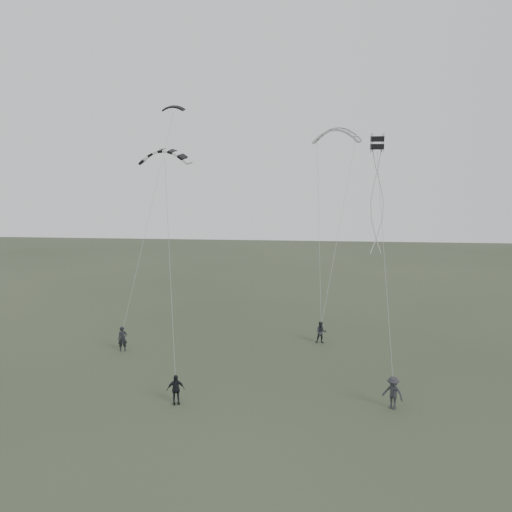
# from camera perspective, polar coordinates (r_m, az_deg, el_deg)

# --- Properties ---
(ground) EXTENTS (140.00, 140.00, 0.00)m
(ground) POSITION_cam_1_polar(r_m,az_deg,el_deg) (28.39, -3.19, -15.00)
(ground) COLOR #323D28
(ground) RESTS_ON ground
(flyer_left) EXTENTS (0.72, 0.62, 1.67)m
(flyer_left) POSITION_cam_1_polar(r_m,az_deg,el_deg) (35.15, -15.00, -9.14)
(flyer_left) COLOR black
(flyer_left) RESTS_ON ground
(flyer_right) EXTENTS (0.80, 0.65, 1.55)m
(flyer_right) POSITION_cam_1_polar(r_m,az_deg,el_deg) (35.86, 7.45, -8.65)
(flyer_right) COLOR #28272D
(flyer_right) RESTS_ON ground
(flyer_center) EXTENTS (0.98, 0.67, 1.54)m
(flyer_center) POSITION_cam_1_polar(r_m,az_deg,el_deg) (26.76, -9.17, -14.82)
(flyer_center) COLOR black
(flyer_center) RESTS_ON ground
(flyer_far) EXTENTS (1.25, 1.12, 1.68)m
(flyer_far) POSITION_cam_1_polar(r_m,az_deg,el_deg) (26.80, 15.37, -14.83)
(flyer_far) COLOR #29292E
(flyer_far) RESTS_ON ground
(kite_dark_small) EXTENTS (1.68, 0.69, 0.68)m
(kite_dark_small) POSITION_cam_1_polar(r_m,az_deg,el_deg) (39.06, -9.45, 16.49)
(kite_dark_small) COLOR black
(kite_dark_small) RESTS_ON flyer_left
(kite_pale_large) EXTENTS (3.95, 2.24, 1.69)m
(kite_pale_large) POSITION_cam_1_polar(r_m,az_deg,el_deg) (40.20, 9.15, 14.06)
(kite_pale_large) COLOR #ABADB0
(kite_pale_large) RESTS_ON flyer_right
(kite_striped) EXTENTS (3.23, 1.26, 1.37)m
(kite_striped) POSITION_cam_1_polar(r_m,az_deg,el_deg) (30.72, -10.41, 11.77)
(kite_striped) COLOR black
(kite_striped) RESTS_ON flyer_center
(kite_box) EXTENTS (0.76, 0.82, 0.82)m
(kite_box) POSITION_cam_1_polar(r_m,az_deg,el_deg) (30.41, 13.68, 12.46)
(kite_box) COLOR black
(kite_box) RESTS_ON flyer_far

